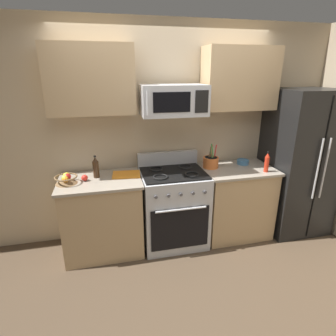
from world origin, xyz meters
TOP-DOWN VIEW (x-y plane):
  - ground_plane at (0.00, 0.00)m, footprint 16.00×16.00m
  - wall_back at (0.00, 1.05)m, footprint 8.00×0.10m
  - counter_left at (-0.84, 0.65)m, footprint 0.90×0.65m
  - range_oven at (-0.00, 0.66)m, footprint 0.76×0.69m
  - counter_right at (0.83, 0.65)m, footprint 0.87×0.65m
  - refrigerator at (1.67, 0.64)m, footprint 0.77×0.76m
  - microwave at (-0.00, 0.68)m, footprint 0.70×0.44m
  - upper_cabinets_left at (-0.85, 0.83)m, footprint 0.89×0.34m
  - upper_cabinets_right at (0.83, 0.83)m, footprint 0.86×0.34m
  - utensil_crock at (0.50, 0.75)m, footprint 0.19×0.19m
  - fruit_basket at (-1.18, 0.62)m, footprint 0.24×0.24m
  - apple_loose at (-1.00, 0.65)m, footprint 0.07×0.07m
  - cutting_board at (-0.54, 0.72)m, footprint 0.34×0.27m
  - bottle_soy at (-0.87, 0.73)m, footprint 0.07×0.07m
  - bottle_hot_sauce at (1.08, 0.46)m, footprint 0.05×0.05m
  - prep_bowl at (0.95, 0.78)m, footprint 0.15×0.15m

SIDE VIEW (x-z plane):
  - ground_plane at x=0.00m, z-range 0.00..0.00m
  - counter_left at x=-0.84m, z-range 0.00..0.91m
  - counter_right at x=0.83m, z-range 0.00..0.91m
  - range_oven at x=0.00m, z-range -0.07..1.02m
  - cutting_board at x=-0.54m, z-range 0.91..0.93m
  - refrigerator at x=1.67m, z-range 0.00..1.84m
  - prep_bowl at x=0.95m, z-range 0.91..0.97m
  - apple_loose at x=-1.00m, z-range 0.91..0.98m
  - fruit_basket at x=-1.18m, z-range 0.90..1.02m
  - utensil_crock at x=0.50m, z-range 0.83..1.14m
  - bottle_hot_sauce at x=1.08m, z-range 0.90..1.15m
  - bottle_soy at x=-0.87m, z-range 0.90..1.15m
  - wall_back at x=0.00m, z-range 0.00..2.60m
  - microwave at x=0.00m, z-range 1.58..1.91m
  - upper_cabinets_left at x=-0.85m, z-range 1.60..2.31m
  - upper_cabinets_right at x=0.83m, z-range 1.60..2.31m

